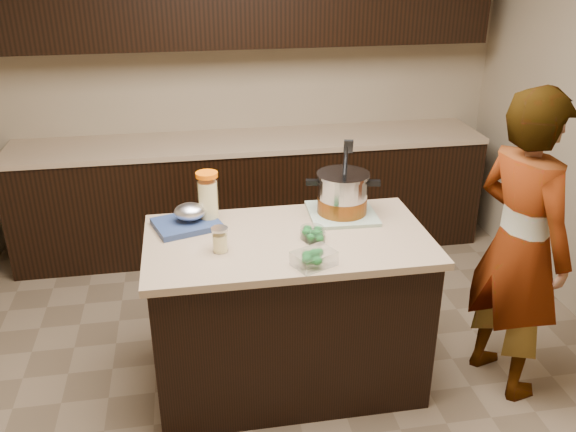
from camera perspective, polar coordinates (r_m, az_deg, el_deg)
name	(u,v)px	position (r m, az deg, el deg)	size (l,w,h in m)	color
ground_plane	(288,377)	(3.62, 0.00, -14.86)	(4.00, 4.00, 0.00)	brown
room_shell	(288,78)	(2.85, 0.00, 12.80)	(4.04, 4.04, 2.72)	tan
back_cabinets	(249,132)	(4.71, -3.64, 7.82)	(3.60, 0.63, 2.33)	black
island	(288,311)	(3.35, 0.00, -8.87)	(1.46, 0.81, 0.90)	black
dish_towel	(342,213)	(3.38, 5.05, 0.25)	(0.36, 0.36, 0.02)	#507655
stock_pot	(342,196)	(3.34, 5.12, 1.90)	(0.40, 0.34, 0.41)	#B7B7BC
lemonade_pitcher	(208,200)	(3.26, -7.48, 1.52)	(0.15, 0.15, 0.28)	#F3E194
mason_jar	(220,240)	(2.98, -6.38, -2.25)	(0.10, 0.10, 0.13)	#F3E194
broccoli_tub_left	(312,233)	(3.11, 2.27, -1.61)	(0.14, 0.14, 0.06)	silver
broccoli_tub_right	(315,238)	(3.07, 2.55, -2.03)	(0.13, 0.13, 0.05)	silver
broccoli_tub_rect	(314,259)	(2.85, 2.45, -4.05)	(0.23, 0.20, 0.07)	silver
blue_tray	(188,219)	(3.26, -9.34, -0.31)	(0.39, 0.35, 0.12)	navy
person	(520,246)	(3.38, 20.87, -2.67)	(0.61, 0.40, 1.68)	gray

